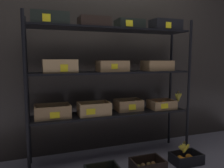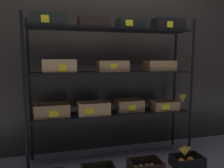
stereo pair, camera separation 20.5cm
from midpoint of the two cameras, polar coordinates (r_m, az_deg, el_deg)
name	(u,v)px [view 2 (the right image)]	position (r m, az deg, el deg)	size (l,w,h in m)	color
ground_plane	(112,158)	(2.75, 2.26, -18.77)	(10.00, 10.00, 0.00)	slate
storefront_wall	(104,47)	(2.86, 0.07, 9.70)	(4.23, 0.12, 2.66)	#2D2823
display_rack	(112,72)	(2.48, 2.27, 3.10)	(1.95, 0.41, 1.64)	black
crate_ground_right_orange	(187,162)	(2.71, 21.16, -18.47)	(0.34, 0.22, 0.12)	black
banana_bunch_loose	(185,151)	(2.65, 20.66, -16.01)	(0.17, 0.04, 0.14)	brown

